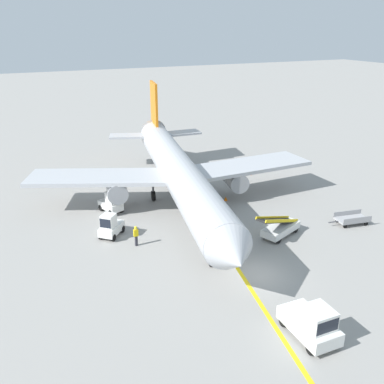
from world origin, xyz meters
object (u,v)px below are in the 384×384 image
safety_cone_wingtip_left (226,198)px  safety_cone_nose_left (251,173)px  airliner (177,171)px  baggage_tug_near_wing (111,203)px  ground_crew_marshaller (136,235)px  belt_loader_forward_hold (280,227)px  safety_cone_nose_right (187,212)px  baggage_cart_loaded (352,219)px  pushback_tug (312,323)px  baggage_tug_by_cargo_door (110,226)px

safety_cone_wingtip_left → safety_cone_nose_left: bearing=40.8°
airliner → safety_cone_nose_left: airliner is taller
baggage_tug_near_wing → safety_cone_nose_left: baggage_tug_near_wing is taller
airliner → ground_crew_marshaller: size_ratio=20.67×
belt_loader_forward_hold → safety_cone_nose_right: belt_loader_forward_hold is taller
ground_crew_marshaller → safety_cone_nose_left: (17.61, 10.78, -0.69)m
airliner → belt_loader_forward_hold: bearing=-63.3°
airliner → belt_loader_forward_hold: size_ratio=6.87×
safety_cone_nose_left → safety_cone_nose_right: same height
baggage_cart_loaded → ground_crew_marshaller: ground_crew_marshaller is taller
pushback_tug → belt_loader_forward_hold: 12.51m
baggage_cart_loaded → safety_cone_nose_right: baggage_cart_loaded is taller
baggage_tug_near_wing → belt_loader_forward_hold: (11.41, -10.70, -0.15)m
ground_crew_marshaller → baggage_tug_by_cargo_door: bearing=120.5°
safety_cone_wingtip_left → baggage_tug_by_cargo_door: bearing=-167.7°
ground_crew_marshaller → safety_cone_nose_right: ground_crew_marshaller is taller
baggage_tug_near_wing → safety_cone_nose_left: bearing=11.3°
baggage_cart_loaded → ground_crew_marshaller: bearing=166.9°
safety_cone_wingtip_left → belt_loader_forward_hold: bearing=-87.8°
safety_cone_nose_right → safety_cone_wingtip_left: size_ratio=1.00×
baggage_tug_by_cargo_door → ground_crew_marshaller: (1.42, -2.40, -0.02)m
baggage_tug_near_wing → safety_cone_nose_right: bearing=-29.8°
pushback_tug → baggage_tug_by_cargo_door: pushback_tug is taller
airliner → baggage_cart_loaded: airliner is taller
baggage_cart_loaded → safety_cone_nose_right: size_ratio=8.73×
airliner → baggage_cart_loaded: size_ratio=9.15×
pushback_tug → safety_cone_nose_right: pushback_tug is taller
baggage_tug_near_wing → baggage_tug_by_cargo_door: size_ratio=1.02×
belt_loader_forward_hold → safety_cone_nose_right: (-5.27, 7.18, -0.56)m
safety_cone_nose_right → baggage_cart_loaded: bearing=-32.9°
baggage_cart_loaded → safety_cone_wingtip_left: 12.02m
airliner → baggage_tug_by_cargo_door: 9.16m
pushback_tug → belt_loader_forward_hold: (5.90, 11.03, -0.22)m
pushback_tug → ground_crew_marshaller: bearing=110.7°
pushback_tug → baggage_cart_loaded: bearing=38.0°
airliner → safety_cone_nose_left: 12.42m
ground_crew_marshaller → baggage_tug_near_wing: bearing=90.2°
airliner → baggage_tug_by_cargo_door: (-7.82, -4.08, -2.49)m
baggage_tug_by_cargo_door → safety_cone_nose_right: bearing=9.9°
safety_cone_nose_left → safety_cone_wingtip_left: 8.64m
airliner → baggage_tug_near_wing: airliner is taller
airliner → safety_cone_nose_right: size_ratio=79.85×
airliner → safety_cone_wingtip_left: (4.66, -1.34, -3.20)m
baggage_tug_by_cargo_door → baggage_cart_loaded: 21.03m
airliner → pushback_tug: 21.13m
baggage_tug_by_cargo_door → safety_cone_nose_left: 20.80m
baggage_tug_near_wing → safety_cone_nose_right: size_ratio=6.13×
airliner → baggage_tug_by_cargo_door: size_ratio=13.27×
belt_loader_forward_hold → safety_cone_wingtip_left: size_ratio=11.63×
baggage_tug_by_cargo_door → safety_cone_nose_left: bearing=23.8°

